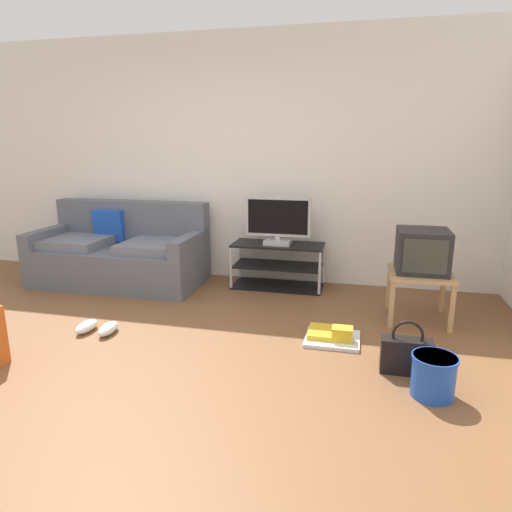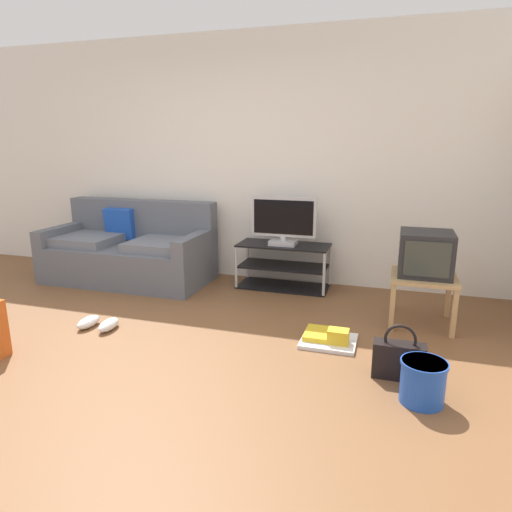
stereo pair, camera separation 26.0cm
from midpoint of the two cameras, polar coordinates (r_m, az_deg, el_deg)
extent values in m
cube|color=brown|center=(3.38, -15.31, -13.57)|extent=(9.00, 9.80, 0.02)
cube|color=silver|center=(5.23, -1.57, 12.07)|extent=(9.00, 0.10, 2.70)
cube|color=#565B66|center=(5.30, -14.49, -0.88)|extent=(1.84, 0.90, 0.41)
cube|color=#565B66|center=(5.50, -12.89, 4.48)|extent=(1.84, 0.20, 0.48)
cube|color=#565B66|center=(5.73, -21.95, 2.69)|extent=(0.14, 0.90, 0.18)
cube|color=#565B66|center=(4.85, -6.10, 1.73)|extent=(0.14, 0.90, 0.18)
cube|color=slate|center=(5.48, -19.50, 1.98)|extent=(0.74, 0.63, 0.10)
cube|color=slate|center=(4.95, -10.03, 1.35)|extent=(0.74, 0.63, 0.10)
cube|color=blue|center=(5.52, -15.51, 3.96)|extent=(0.36, 0.16, 0.37)
cube|color=black|center=(4.84, 5.06, 1.37)|extent=(0.98, 0.43, 0.02)
cube|color=black|center=(4.90, 5.01, -1.27)|extent=(0.94, 0.42, 0.02)
cube|color=black|center=(4.96, 4.95, -3.85)|extent=(0.98, 0.43, 0.02)
cylinder|color=#B7B7BC|center=(4.83, -1.01, -1.44)|extent=(0.03, 0.03, 0.48)
cylinder|color=#B7B7BC|center=(4.63, 10.20, -2.34)|extent=(0.03, 0.03, 0.48)
cylinder|color=#B7B7BC|center=(5.20, 0.38, -0.31)|extent=(0.03, 0.03, 0.48)
cylinder|color=#B7B7BC|center=(5.02, 10.79, -1.10)|extent=(0.03, 0.03, 0.48)
cube|color=#B2B2B7|center=(4.82, 5.02, 1.72)|extent=(0.28, 0.22, 0.05)
cube|color=#B2B2B7|center=(4.81, 5.03, 2.24)|extent=(0.05, 0.04, 0.04)
cube|color=#B2B2B7|center=(4.77, 5.09, 4.94)|extent=(0.70, 0.04, 0.42)
cube|color=black|center=(4.74, 5.03, 4.90)|extent=(0.64, 0.01, 0.36)
cube|color=tan|center=(4.15, 22.15, -2.47)|extent=(0.54, 0.54, 0.03)
cube|color=tan|center=(3.97, 18.67, -6.22)|extent=(0.04, 0.04, 0.41)
cube|color=tan|center=(4.02, 25.53, -6.64)|extent=(0.04, 0.04, 0.41)
cube|color=tan|center=(4.43, 18.58, -4.14)|extent=(0.04, 0.04, 0.41)
cube|color=tan|center=(4.47, 24.72, -4.54)|extent=(0.04, 0.04, 0.41)
cube|color=#232326|center=(4.12, 22.39, 0.29)|extent=(0.43, 0.42, 0.37)
cube|color=#333833|center=(3.91, 22.63, -0.41)|extent=(0.35, 0.01, 0.29)
cylinder|color=#994116|center=(3.82, -27.66, -7.45)|extent=(0.04, 0.04, 0.34)
cube|color=black|center=(3.27, 19.85, -12.37)|extent=(0.34, 0.13, 0.24)
torus|color=black|center=(3.20, 20.07, -9.93)|extent=(0.21, 0.02, 0.21)
cylinder|color=blue|center=(3.03, 22.75, -14.53)|extent=(0.26, 0.26, 0.27)
cylinder|color=blue|center=(2.98, 22.98, -12.42)|extent=(0.28, 0.28, 0.02)
ellipsoid|color=white|center=(4.11, -18.75, -7.94)|extent=(0.12, 0.26, 0.09)
ellipsoid|color=white|center=(4.00, -16.38, -8.37)|extent=(0.12, 0.26, 0.09)
cube|color=silver|center=(3.68, 11.23, -10.55)|extent=(0.43, 0.37, 0.03)
cube|color=gold|center=(3.60, 12.43, -9.93)|extent=(0.16, 0.12, 0.11)
cube|color=gold|center=(3.71, 9.99, -9.71)|extent=(0.22, 0.28, 0.04)
camera|label=1|loc=(0.13, -88.12, 0.47)|focal=31.61mm
camera|label=2|loc=(0.13, 91.88, -0.47)|focal=31.61mm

